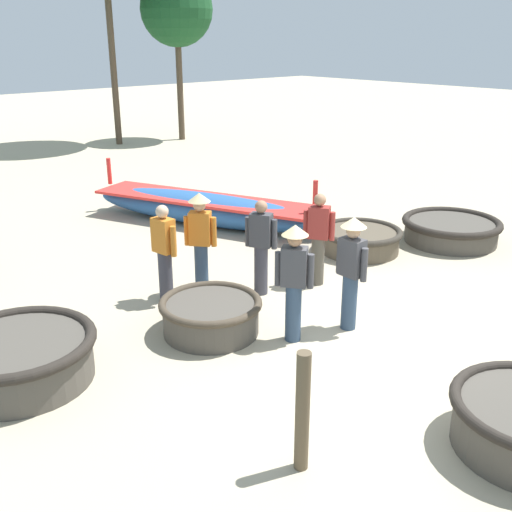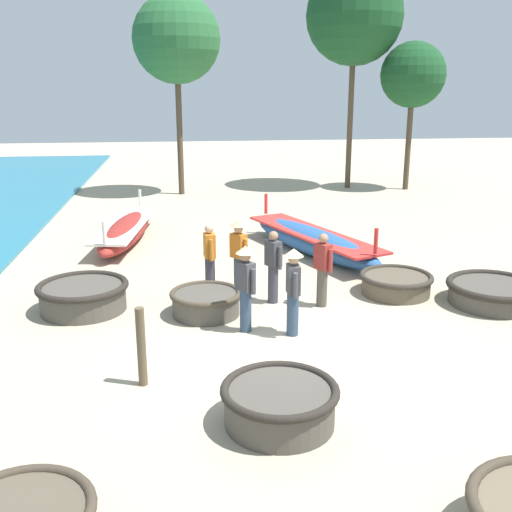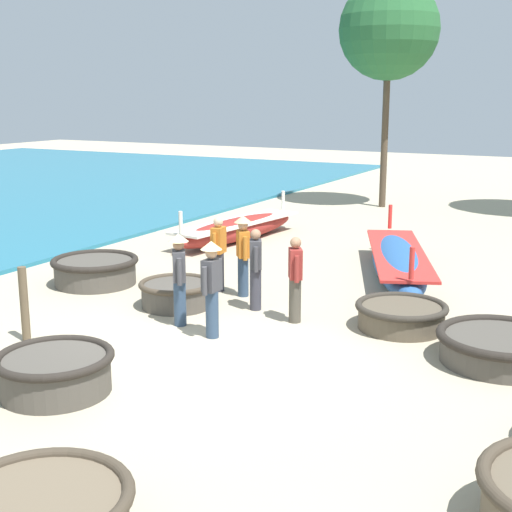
{
  "view_description": "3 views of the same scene",
  "coord_description": "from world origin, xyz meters",
  "views": [
    {
      "loc": [
        -6.15,
        -4.16,
        3.99
      ],
      "look_at": [
        -0.64,
        1.94,
        0.94
      ],
      "focal_mm": 42.0,
      "sensor_mm": 36.0,
      "label": 1
    },
    {
      "loc": [
        -1.91,
        -9.46,
        4.51
      ],
      "look_at": [
        -0.48,
        2.01,
        1.18
      ],
      "focal_mm": 42.0,
      "sensor_mm": 36.0,
      "label": 2
    },
    {
      "loc": [
        6.07,
        -9.1,
        4.04
      ],
      "look_at": [
        -0.13,
        2.61,
        1.02
      ],
      "focal_mm": 50.0,
      "sensor_mm": 36.0,
      "label": 3
    }
  ],
  "objects": [
    {
      "name": "fisherman_crouching",
      "position": [
        -0.81,
        0.99,
        0.96
      ],
      "size": [
        0.38,
        0.45,
        1.67
      ],
      "color": "#2D425B",
      "rests_on": "ground"
    },
    {
      "name": "long_boat_blue_hull",
      "position": [
        1.61,
        6.14,
        0.36
      ],
      "size": [
        3.13,
        5.66,
        1.25
      ],
      "color": "#285693",
      "rests_on": "ground"
    },
    {
      "name": "coracle_center",
      "position": [
        2.73,
        2.66,
        0.26
      ],
      "size": [
        1.62,
        1.62,
        0.47
      ],
      "color": "brown",
      "rests_on": "ground"
    },
    {
      "name": "long_boat_green_hull",
      "position": [
        -3.62,
        8.04,
        0.33
      ],
      "size": [
        1.68,
        5.24,
        1.15
      ],
      "color": "maroon",
      "rests_on": "ground"
    },
    {
      "name": "coracle_front_right",
      "position": [
        -4.01,
        2.49,
        0.32
      ],
      "size": [
        1.87,
        1.87,
        0.59
      ],
      "color": "#4C473F",
      "rests_on": "ground"
    },
    {
      "name": "coracle_tilted",
      "position": [
        -0.69,
        -2.26,
        0.31
      ],
      "size": [
        1.64,
        1.64,
        0.57
      ],
      "color": "#4C473F",
      "rests_on": "ground"
    },
    {
      "name": "tree_rightmost",
      "position": [
        7.92,
        15.89,
        4.84
      ],
      "size": [
        2.74,
        2.74,
        6.24
      ],
      "color": "#4C3D2D",
      "rests_on": "ground"
    },
    {
      "name": "mooring_post_inland",
      "position": [
        -2.62,
        -0.9,
        0.64
      ],
      "size": [
        0.14,
        0.14,
        1.27
      ],
      "primitive_type": "cylinder",
      "color": "brown",
      "rests_on": "ground"
    },
    {
      "name": "coracle_far_left",
      "position": [
        4.56,
        1.78,
        0.27
      ],
      "size": [
        1.98,
        1.98,
        0.49
      ],
      "color": "#4C473F",
      "rests_on": "ground"
    },
    {
      "name": "fisherman_with_hat",
      "position": [
        -1.36,
        3.27,
        0.84
      ],
      "size": [
        0.26,
        0.53,
        1.57
      ],
      "color": "#383842",
      "rests_on": "ground"
    },
    {
      "name": "fisherman_standing_right",
      "position": [
        0.92,
        2.12,
        0.84
      ],
      "size": [
        0.37,
        0.46,
        1.57
      ],
      "color": "#4C473D",
      "rests_on": "ground"
    },
    {
      "name": "fisherman_hauling",
      "position": [
        -0.06,
        2.46,
        0.84
      ],
      "size": [
        0.36,
        0.47,
        1.57
      ],
      "color": "#383842",
      "rests_on": "ground"
    },
    {
      "name": "tree_leftmost",
      "position": [
        -1.94,
        15.89,
        6.2
      ],
      "size": [
        3.5,
        3.5,
        7.98
      ],
      "color": "#4C3D2D",
      "rests_on": "ground"
    },
    {
      "name": "ground_plane",
      "position": [
        0.0,
        0.0,
        0.0
      ],
      "size": [
        80.0,
        80.0,
        0.0
      ],
      "primitive_type": "plane",
      "color": "tan"
    },
    {
      "name": "coracle_nearest",
      "position": [
        -1.52,
        1.92,
        0.28
      ],
      "size": [
        1.46,
        1.46,
        0.51
      ],
      "color": "#4C473F",
      "rests_on": "ground"
    },
    {
      "name": "fisherman_standing_left",
      "position": [
        -0.73,
        3.17,
        0.96
      ],
      "size": [
        0.39,
        0.43,
        1.67
      ],
      "color": "#2D425B",
      "rests_on": "ground"
    },
    {
      "name": "fisherman_by_coracle",
      "position": [
        0.04,
        0.71,
        0.96
      ],
      "size": [
        0.36,
        0.53,
        1.67
      ],
      "color": "#2D425B",
      "rests_on": "ground"
    },
    {
      "name": "tree_tall_back",
      "position": [
        5.49,
        16.64,
        7.23
      ],
      "size": [
        4.08,
        4.08,
        9.29
      ],
      "color": "#4C3D2D",
      "rests_on": "ground"
    }
  ]
}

